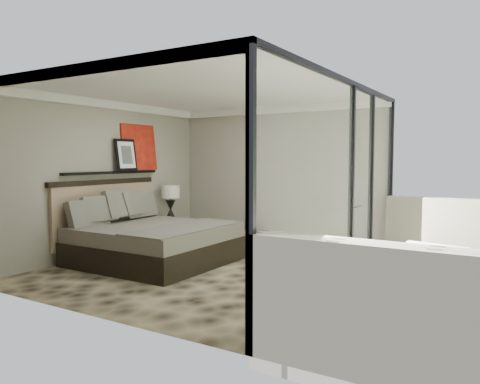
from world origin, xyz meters
The scene contains 13 objects.
floor centered at (0.00, 0.00, 0.00)m, with size 5.00×5.00×0.00m, color black.
ceiling centered at (0.00, 0.00, 2.79)m, with size 4.50×5.00×0.02m, color silver.
back_wall centered at (0.00, 2.49, 1.40)m, with size 4.50×0.02×2.80m, color gray.
left_wall centered at (-2.24, 0.00, 1.40)m, with size 0.02×5.00×2.80m, color gray.
glass_wall centered at (2.25, 0.00, 1.40)m, with size 0.08×5.00×2.80m, color white.
terrace_slab centered at (3.75, 0.00, -0.06)m, with size 3.00×5.00×0.12m, color beige.
picture_ledge centered at (-2.18, 0.10, 1.50)m, with size 0.12×2.20×0.05m, color black.
bed centered at (-1.14, -0.08, 0.38)m, with size 2.37×2.29×1.31m.
nightstand centered at (-1.91, 1.43, 0.26)m, with size 0.52×0.52×0.52m, color black.
table_lamp centered at (-1.93, 1.44, 0.95)m, with size 0.37×0.37×0.68m.
abstract_canvas centered at (-2.19, 0.82, 1.97)m, with size 0.04×0.90×0.90m, color #A0150D.
framed_print centered at (-2.14, 0.41, 1.82)m, with size 0.03×0.50×0.60m, color black.
lounger centered at (3.20, -0.08, 0.19)m, with size 1.08×1.71×0.62m.
Camera 1 is at (4.30, -6.00, 1.77)m, focal length 35.00 mm.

